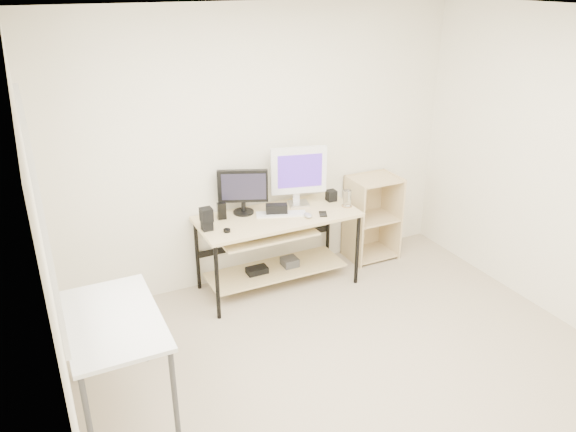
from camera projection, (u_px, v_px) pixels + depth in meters
The scene contains 16 objects.
room at pixel (363, 228), 3.58m from camera, with size 4.01×4.01×2.62m.
desk at pixel (275, 236), 5.27m from camera, with size 1.50×0.65×0.75m.
side_table at pixel (114, 328), 3.69m from camera, with size 0.60×1.00×0.75m.
shelf_unit at pixel (370, 216), 5.91m from camera, with size 0.50×0.40×0.90m.
black_monitor at pixel (243, 189), 5.14m from camera, with size 0.45×0.22×0.42m.
white_imac at pixel (299, 172), 5.30m from camera, with size 0.53×0.18×0.57m.
keyboard at pixel (281, 214), 5.20m from camera, with size 0.46×0.13×0.02m, color white.
mouse at pixel (308, 215), 5.15m from camera, with size 0.07×0.11×0.04m, color #A9A9AD.
center_speaker at pixel (277, 209), 5.19m from camera, with size 0.20×0.09×0.10m, color black.
speaker_left at pixel (207, 219), 4.86m from camera, with size 0.10×0.10×0.20m.
speaker_right at pixel (331, 196), 5.50m from camera, with size 0.09×0.09×0.11m, color black.
audio_controller at pixel (222, 211), 5.08m from camera, with size 0.08×0.05×0.16m, color black.
volume_puck at pixel (227, 231), 4.86m from camera, with size 0.06×0.06×0.03m, color black.
smartphone at pixel (323, 214), 5.21m from camera, with size 0.07×0.13×0.01m, color black.
coaster at pixel (347, 206), 5.39m from camera, with size 0.10×0.10×0.01m, color olive.
drinking_glass at pixel (347, 198), 5.36m from camera, with size 0.08×0.08×0.16m, color white.
Camera 1 is at (-1.99, -2.68, 2.82)m, focal length 35.00 mm.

